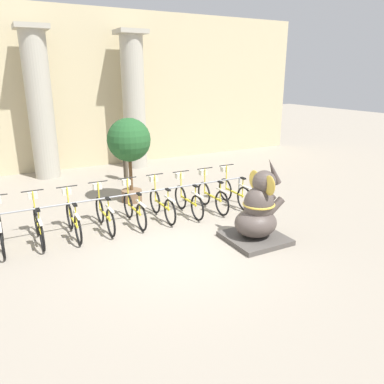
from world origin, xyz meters
name	(u,v)px	position (x,y,z in m)	size (l,w,h in m)	color
ground_plane	(183,248)	(0.00, 0.00, 0.00)	(60.00, 60.00, 0.00)	gray
building_facade	(82,90)	(0.00, 8.60, 3.00)	(20.00, 0.20, 6.00)	#C6B78E
column_left	(40,104)	(-1.71, 7.60, 2.62)	(1.08, 1.08, 5.16)	#ADA899
column_right	(134,100)	(1.71, 7.60, 2.62)	(1.08, 1.08, 5.16)	#ADA899
bike_rack	(132,198)	(-0.44, 1.95, 0.65)	(6.60, 0.05, 0.77)	gray
bicycle_0	(1,231)	(-3.43, 1.84, 0.41)	(0.48, 1.64, 1.10)	black
bicycle_1	(38,224)	(-2.68, 1.83, 0.41)	(0.48, 1.64, 1.10)	black
bicycle_2	(73,219)	(-1.94, 1.80, 0.41)	(0.48, 1.64, 1.10)	black
bicycle_3	(104,213)	(-1.19, 1.87, 0.41)	(0.48, 1.64, 1.10)	black
bicycle_4	(134,208)	(-0.44, 1.87, 0.41)	(0.48, 1.64, 1.10)	black
bicycle_5	(162,203)	(0.31, 1.86, 0.41)	(0.48, 1.64, 1.10)	black
bicycle_6	(188,199)	(1.06, 1.82, 0.41)	(0.48, 1.64, 1.10)	black
bicycle_7	(212,195)	(1.81, 1.81, 0.41)	(0.48, 1.64, 1.10)	black
bicycle_8	(234,191)	(2.56, 1.85, 0.41)	(0.48, 1.64, 1.10)	black
elephant_statue	(258,213)	(1.68, -0.40, 0.65)	(1.27, 1.27, 1.90)	#4C4742
person_pedestrian	(125,153)	(0.66, 5.80, 1.00)	(0.22, 0.47, 1.66)	brown
potted_tree	(129,144)	(0.08, 3.53, 1.73)	(1.23, 1.23, 2.45)	brown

